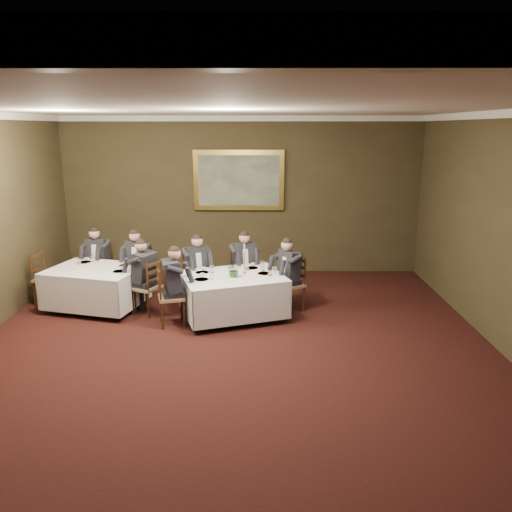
{
  "coord_description": "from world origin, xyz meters",
  "views": [
    {
      "loc": [
        0.41,
        -6.2,
        3.25
      ],
      "look_at": [
        0.34,
        1.94,
        1.15
      ],
      "focal_mm": 35.0,
      "sensor_mm": 36.0,
      "label": 1
    }
  ],
  "objects_px": {
    "diner_main_backright": "(244,273)",
    "diner_sec_endright": "(147,286)",
    "diner_main_backleft": "(197,278)",
    "table_second": "(96,285)",
    "chair_sec_backright": "(140,282)",
    "chair_sec_endleft": "(48,289)",
    "chair_main_endleft": "(171,308)",
    "chair_main_backleft": "(197,289)",
    "diner_main_endleft": "(171,296)",
    "chair_main_endright": "(290,295)",
    "centerpiece": "(234,269)",
    "diner_sec_backleft": "(99,268)",
    "table_main": "(233,293)",
    "chair_sec_endright": "(148,298)",
    "chair_main_backright": "(243,285)",
    "diner_sec_backright": "(139,271)",
    "diner_main_endright": "(290,283)",
    "painting": "(239,180)",
    "chair_sec_backleft": "(101,279)",
    "candlestick": "(244,262)"
  },
  "relations": [
    {
      "from": "diner_main_endright",
      "to": "chair_main_backleft",
      "type": "bearing_deg",
      "value": 45.96
    },
    {
      "from": "chair_sec_endright",
      "to": "chair_main_backright",
      "type": "bearing_deg",
      "value": -37.48
    },
    {
      "from": "diner_main_backright",
      "to": "chair_main_endleft",
      "type": "relative_size",
      "value": 1.35
    },
    {
      "from": "chair_main_backleft",
      "to": "diner_sec_backleft",
      "type": "relative_size",
      "value": 0.74
    },
    {
      "from": "diner_main_backright",
      "to": "diner_main_endright",
      "type": "distance_m",
      "value": 1.06
    },
    {
      "from": "table_second",
      "to": "candlestick",
      "type": "xyz_separation_m",
      "value": [
        2.74,
        -0.3,
        0.52
      ]
    },
    {
      "from": "chair_main_backright",
      "to": "diner_main_endright",
      "type": "height_order",
      "value": "diner_main_endright"
    },
    {
      "from": "chair_sec_backleft",
      "to": "chair_sec_endright",
      "type": "relative_size",
      "value": 1.0
    },
    {
      "from": "diner_sec_backleft",
      "to": "table_second",
      "type": "bearing_deg",
      "value": 117.25
    },
    {
      "from": "diner_sec_backleft",
      "to": "chair_main_backleft",
      "type": "bearing_deg",
      "value": 175.93
    },
    {
      "from": "table_main",
      "to": "table_second",
      "type": "bearing_deg",
      "value": 170.44
    },
    {
      "from": "diner_main_endleft",
      "to": "candlestick",
      "type": "height_order",
      "value": "diner_main_endleft"
    },
    {
      "from": "table_main",
      "to": "centerpiece",
      "type": "xyz_separation_m",
      "value": [
        0.03,
        -0.08,
        0.46
      ]
    },
    {
      "from": "chair_main_endright",
      "to": "chair_main_endleft",
      "type": "bearing_deg",
      "value": 75.85
    },
    {
      "from": "chair_sec_backright",
      "to": "chair_sec_endleft",
      "type": "distance_m",
      "value": 1.69
    },
    {
      "from": "diner_main_backleft",
      "to": "chair_sec_endleft",
      "type": "distance_m",
      "value": 2.83
    },
    {
      "from": "chair_sec_backright",
      "to": "diner_sec_backright",
      "type": "relative_size",
      "value": 0.74
    },
    {
      "from": "chair_sec_backright",
      "to": "centerpiece",
      "type": "xyz_separation_m",
      "value": [
        1.93,
        -1.21,
        0.62
      ]
    },
    {
      "from": "chair_main_endright",
      "to": "centerpiece",
      "type": "height_order",
      "value": "centerpiece"
    },
    {
      "from": "painting",
      "to": "table_second",
      "type": "bearing_deg",
      "value": -136.28
    },
    {
      "from": "diner_sec_endright",
      "to": "centerpiece",
      "type": "bearing_deg",
      "value": -72.42
    },
    {
      "from": "diner_main_backleft",
      "to": "chair_main_endleft",
      "type": "relative_size",
      "value": 1.35
    },
    {
      "from": "diner_main_backleft",
      "to": "chair_main_backright",
      "type": "distance_m",
      "value": 0.95
    },
    {
      "from": "chair_main_endright",
      "to": "chair_main_backleft",
      "type": "bearing_deg",
      "value": 46.22
    },
    {
      "from": "chair_main_backright",
      "to": "diner_sec_backleft",
      "type": "bearing_deg",
      "value": -24.89
    },
    {
      "from": "chair_main_endright",
      "to": "chair_main_backright",
      "type": "bearing_deg",
      "value": 21.23
    },
    {
      "from": "diner_main_endleft",
      "to": "chair_sec_backleft",
      "type": "bearing_deg",
      "value": -149.67
    },
    {
      "from": "diner_main_backleft",
      "to": "table_second",
      "type": "bearing_deg",
      "value": -19.48
    },
    {
      "from": "chair_main_backright",
      "to": "diner_main_endleft",
      "type": "bearing_deg",
      "value": 30.73
    },
    {
      "from": "table_second",
      "to": "diner_sec_endright",
      "type": "distance_m",
      "value": 1.02
    },
    {
      "from": "diner_main_backleft",
      "to": "centerpiece",
      "type": "bearing_deg",
      "value": 107.28
    },
    {
      "from": "diner_main_backright",
      "to": "table_second",
      "type": "bearing_deg",
      "value": -6.54
    },
    {
      "from": "diner_main_backright",
      "to": "chair_sec_endright",
      "type": "relative_size",
      "value": 1.35
    },
    {
      "from": "diner_main_backright",
      "to": "diner_sec_endright",
      "type": "xyz_separation_m",
      "value": [
        -1.71,
        -0.8,
        0.0
      ]
    },
    {
      "from": "diner_main_endleft",
      "to": "chair_sec_backright",
      "type": "distance_m",
      "value": 1.74
    },
    {
      "from": "table_main",
      "to": "chair_main_endleft",
      "type": "bearing_deg",
      "value": -161.22
    },
    {
      "from": "chair_main_endleft",
      "to": "chair_sec_endleft",
      "type": "distance_m",
      "value": 2.72
    },
    {
      "from": "candlestick",
      "to": "painting",
      "type": "distance_m",
      "value": 2.96
    },
    {
      "from": "chair_sec_endright",
      "to": "chair_main_backleft",
      "type": "bearing_deg",
      "value": -30.96
    },
    {
      "from": "diner_main_endleft",
      "to": "diner_sec_backright",
      "type": "relative_size",
      "value": 1.0
    },
    {
      "from": "chair_main_backleft",
      "to": "diner_main_endleft",
      "type": "height_order",
      "value": "diner_main_endleft"
    },
    {
      "from": "diner_main_backleft",
      "to": "table_main",
      "type": "bearing_deg",
      "value": 109.52
    },
    {
      "from": "chair_main_backleft",
      "to": "diner_main_backleft",
      "type": "height_order",
      "value": "diner_main_backleft"
    },
    {
      "from": "candlestick",
      "to": "painting",
      "type": "relative_size",
      "value": 0.27
    },
    {
      "from": "table_second",
      "to": "chair_sec_endleft",
      "type": "bearing_deg",
      "value": 165.72
    },
    {
      "from": "table_main",
      "to": "chair_main_endleft",
      "type": "distance_m",
      "value": 1.1
    },
    {
      "from": "diner_main_backleft",
      "to": "diner_sec_endright",
      "type": "bearing_deg",
      "value": 3.71
    },
    {
      "from": "chair_sec_endright",
      "to": "chair_sec_backleft",
      "type": "bearing_deg",
      "value": 72.78
    },
    {
      "from": "chair_main_endleft",
      "to": "chair_sec_backright",
      "type": "xyz_separation_m",
      "value": [
        -0.88,
        1.48,
        0.0
      ]
    },
    {
      "from": "chair_sec_backleft",
      "to": "chair_sec_backright",
      "type": "xyz_separation_m",
      "value": [
        0.85,
        -0.22,
        0.0
      ]
    }
  ]
}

